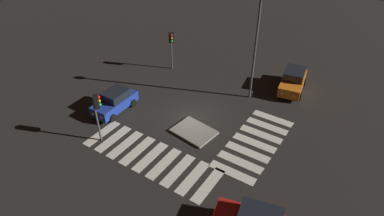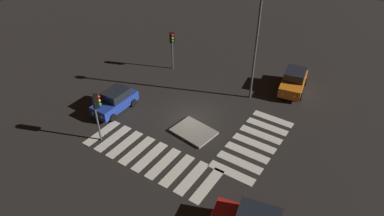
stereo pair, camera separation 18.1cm
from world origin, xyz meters
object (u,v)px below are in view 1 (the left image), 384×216
Objects in this scene: car_orange at (293,81)px; traffic_light_west at (171,42)px; car_blue at (115,101)px; traffic_light_south at (97,107)px; traffic_island at (194,132)px; street_lamp at (257,32)px.

traffic_light_west is (-11.09, -2.75, 1.99)m from car_orange.
car_orange reaches higher than car_blue.
traffic_light_south reaches higher than car_blue.
traffic_light_west is (-7.07, 7.04, 2.82)m from traffic_island.
traffic_island is at bearing -101.96° from street_lamp.
street_lamp is (-2.61, -3.14, 5.03)m from car_orange.
car_blue is at bearing -171.53° from traffic_island.
car_orange is 0.50× the size of street_lamp.
car_blue is at bearing -54.95° from car_orange.
traffic_island is 0.73× the size of car_orange.
traffic_island is 0.85× the size of traffic_light_west.
traffic_light_west is at bearing 135.12° from traffic_island.
car_orange is at bearing 50.25° from street_lamp.
traffic_light_south is 13.06m from street_lamp.
traffic_light_south reaches higher than car_orange.
car_blue is 12.40m from street_lamp.
car_orange is at bearing 133.73° from car_blue.
traffic_light_west is at bearing -85.79° from car_orange.
street_lamp reaches higher than car_blue.
traffic_light_south is (1.82, -3.25, 2.05)m from car_blue.
traffic_island is 0.86× the size of traffic_light_south.
car_orange is 1.17× the size of traffic_light_south.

